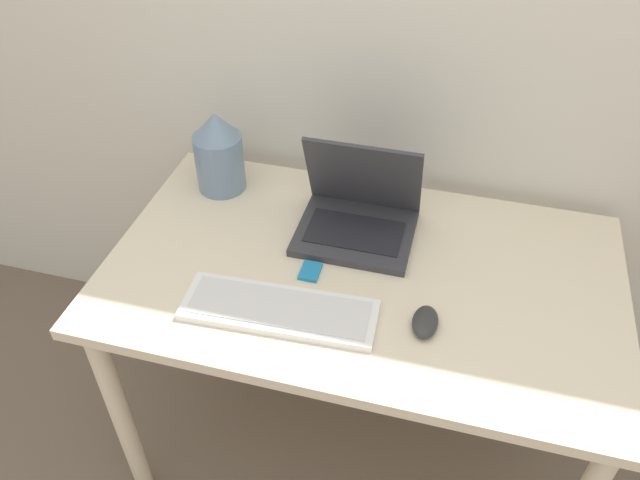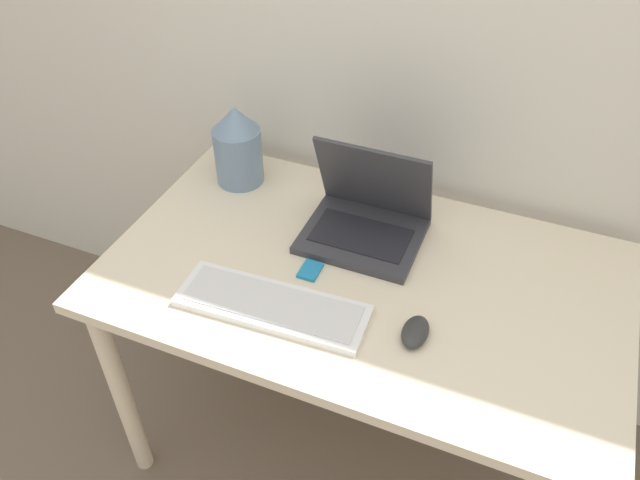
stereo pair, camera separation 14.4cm
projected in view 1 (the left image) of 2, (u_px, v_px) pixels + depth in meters
name	position (u px, v px, depth m)	size (l,w,h in m)	color
desk	(361.00, 295.00, 1.57)	(1.24, 0.74, 0.74)	beige
laptop	(358.00, 213.00, 1.59)	(0.29, 0.25, 0.25)	#333338
keyboard	(279.00, 310.00, 1.40)	(0.45, 0.16, 0.02)	white
mouse	(425.00, 322.00, 1.36)	(0.06, 0.10, 0.03)	#2D2D2D
vase	(219.00, 152.00, 1.70)	(0.13, 0.13, 0.23)	slate
mp3_player	(310.00, 271.00, 1.50)	(0.05, 0.06, 0.01)	#1E7FB7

